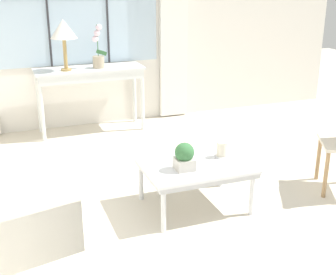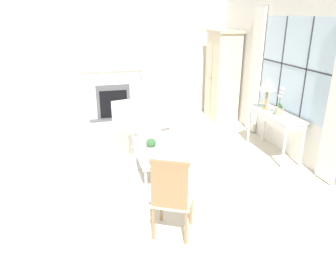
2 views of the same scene
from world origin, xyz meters
name	(u,v)px [view 1 (image 1 of 2)]	position (x,y,z in m)	size (l,w,h in m)	color
ground_plane	(164,245)	(0.00, 0.00, 0.00)	(14.00, 14.00, 0.00)	beige
wall_back_windowed	(77,13)	(0.00, 3.02, 1.40)	(7.20, 0.14, 2.80)	silver
console_table	(90,76)	(0.05, 2.73, 0.69)	(1.29, 0.43, 0.79)	silver
table_lamp	(63,30)	(-0.23, 2.67, 1.24)	(0.30, 0.30, 0.58)	#9E7F47
potted_orchid	(98,53)	(0.16, 2.70, 0.97)	(0.17, 0.14, 0.51)	tan
coffee_table	(195,168)	(0.44, 0.46, 0.36)	(0.86, 0.67, 0.40)	silver
potted_plant_small	(184,156)	(0.31, 0.37, 0.51)	(0.15, 0.15, 0.22)	#BCB7AD
pillar_candle	(222,150)	(0.70, 0.50, 0.46)	(0.12, 0.12, 0.15)	silver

